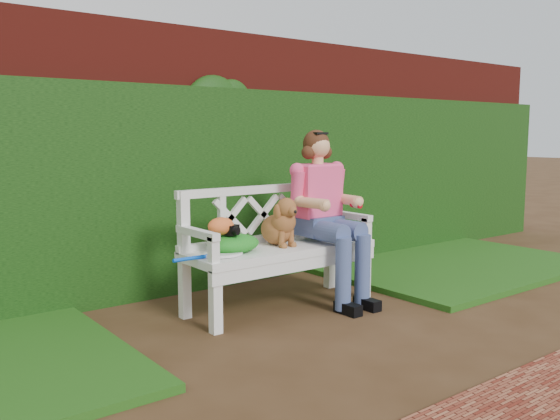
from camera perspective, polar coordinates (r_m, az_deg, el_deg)
ground at (r=3.88m, az=4.95°, el=-12.50°), size 60.00×60.00×0.00m
brick_wall at (r=5.21m, az=-9.24°, el=4.87°), size 10.00×0.30×2.20m
ivy_hedge at (r=5.04m, az=-7.98°, el=1.96°), size 10.00×0.18×1.70m
grass_right at (r=6.19m, az=15.79°, el=-4.98°), size 2.60×2.00×0.05m
garden_bench at (r=4.52m, az=-0.00°, el=-6.42°), size 1.62×0.72×0.48m
seated_woman at (r=4.67m, az=3.96°, el=-0.89°), size 0.65×0.80×1.30m
dog at (r=4.45m, az=-0.09°, el=-1.04°), size 0.29×0.36×0.37m
tennis_racket at (r=4.10m, az=-5.82°, el=-4.25°), size 0.60×0.39×0.03m
green_bag at (r=4.22m, az=-4.54°, el=-3.18°), size 0.41×0.33×0.13m
camera_item at (r=4.16m, az=-4.73°, el=-1.91°), size 0.13×0.11×0.07m
baseball_glove at (r=4.15m, az=-5.70°, el=-1.56°), size 0.23×0.20×0.12m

